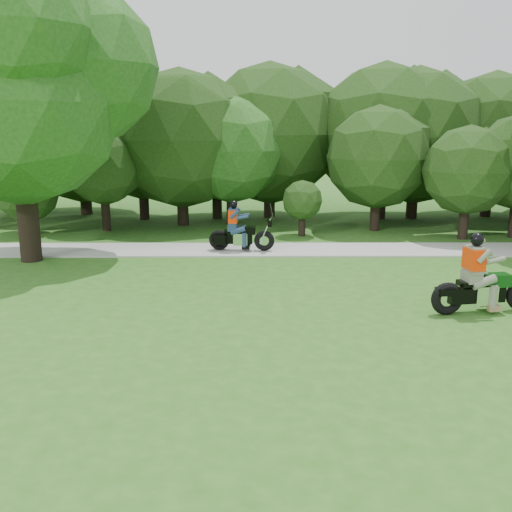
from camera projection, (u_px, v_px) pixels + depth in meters
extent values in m
plane|color=#2A5B1A|center=(398.00, 329.00, 12.52)|extent=(100.00, 100.00, 0.00)
cube|color=#9D9D98|center=(342.00, 250.00, 20.31)|extent=(60.00, 2.20, 0.06)
cylinder|color=black|center=(380.00, 200.00, 27.03)|extent=(0.53, 0.53, 1.80)
sphere|color=#183610|center=(384.00, 134.00, 26.35)|extent=(6.57, 6.57, 6.57)
cylinder|color=black|center=(217.00, 200.00, 27.08)|extent=(0.46, 0.46, 1.80)
sphere|color=#183610|center=(216.00, 145.00, 26.50)|extent=(5.16, 5.16, 5.16)
cylinder|color=black|center=(183.00, 205.00, 25.35)|extent=(0.50, 0.50, 1.80)
sphere|color=#183610|center=(181.00, 139.00, 24.70)|extent=(6.04, 6.04, 6.04)
cylinder|color=black|center=(86.00, 196.00, 28.37)|extent=(0.56, 0.56, 1.80)
sphere|color=#183610|center=(81.00, 130.00, 27.64)|extent=(7.17, 7.17, 7.17)
cylinder|color=black|center=(375.00, 211.00, 24.01)|extent=(0.41, 0.41, 1.66)
sphere|color=#183610|center=(378.00, 158.00, 23.51)|extent=(4.28, 4.28, 4.28)
cylinder|color=black|center=(487.00, 198.00, 27.68)|extent=(0.51, 0.51, 1.80)
sphere|color=#183610|center=(492.00, 137.00, 27.03)|extent=(6.14, 6.14, 6.14)
cylinder|color=black|center=(144.00, 200.00, 26.82)|extent=(0.45, 0.45, 1.80)
sphere|color=#183610|center=(142.00, 146.00, 26.25)|extent=(5.02, 5.02, 5.02)
cylinder|color=black|center=(30.00, 223.00, 23.29)|extent=(0.33, 0.33, 0.94)
sphere|color=#183610|center=(27.00, 191.00, 22.99)|extent=(2.57, 2.57, 2.57)
cylinder|color=black|center=(412.00, 199.00, 27.13)|extent=(0.52, 0.52, 1.80)
sphere|color=#183610|center=(416.00, 136.00, 26.46)|extent=(6.34, 6.34, 6.34)
cylinder|color=black|center=(269.00, 199.00, 27.38)|extent=(0.53, 0.53, 1.80)
sphere|color=#183610|center=(270.00, 134.00, 26.70)|extent=(6.60, 6.60, 6.60)
cylinder|color=black|center=(106.00, 211.00, 23.92)|extent=(0.37, 0.37, 1.65)
sphere|color=#183610|center=(103.00, 166.00, 23.49)|extent=(3.30, 3.30, 3.30)
cylinder|color=black|center=(231.00, 205.00, 25.29)|extent=(0.44, 0.44, 1.80)
sphere|color=#1E4F16|center=(231.00, 149.00, 24.74)|extent=(4.71, 4.71, 4.71)
cylinder|color=black|center=(11.00, 196.00, 28.32)|extent=(0.54, 0.54, 1.80)
sphere|color=#183610|center=(5.00, 133.00, 27.63)|extent=(6.74, 6.74, 6.74)
cylinder|color=black|center=(464.00, 219.00, 22.18)|extent=(0.37, 0.37, 1.56)
sphere|color=#183610|center=(468.00, 170.00, 21.76)|extent=(3.44, 3.44, 3.44)
cylinder|color=black|center=(302.00, 225.00, 22.89)|extent=(0.28, 0.28, 0.92)
sphere|color=#183610|center=(302.00, 200.00, 22.67)|extent=(1.61, 1.61, 1.61)
cylinder|color=black|center=(26.00, 197.00, 18.34)|extent=(0.68, 0.68, 4.20)
sphere|color=#1E4F16|center=(18.00, 104.00, 17.68)|extent=(6.40, 6.40, 6.40)
sphere|color=#1E4F16|center=(79.00, 66.00, 18.20)|extent=(5.12, 5.12, 5.12)
torus|color=black|center=(447.00, 299.00, 13.37)|extent=(0.82, 0.36, 0.79)
cube|color=black|center=(476.00, 295.00, 13.48)|extent=(1.41, 0.50, 0.36)
cube|color=silver|center=(483.00, 294.00, 13.51)|extent=(0.60, 0.47, 0.45)
cube|color=black|center=(497.00, 280.00, 13.49)|extent=(0.64, 0.43, 0.29)
cube|color=black|center=(471.00, 283.00, 13.39)|extent=(0.64, 0.46, 0.11)
cube|color=#5D6552|center=(472.00, 277.00, 13.35)|extent=(0.41, 0.48, 0.27)
cube|color=#5D6552|center=(474.00, 260.00, 13.26)|extent=(0.37, 0.52, 0.64)
cube|color=#FF3105|center=(474.00, 259.00, 13.26)|extent=(0.41, 0.57, 0.50)
sphere|color=black|center=(477.00, 239.00, 13.16)|extent=(0.32, 0.32, 0.32)
torus|color=black|center=(219.00, 240.00, 20.05)|extent=(0.73, 0.26, 0.72)
torus|color=black|center=(264.00, 241.00, 19.93)|extent=(0.73, 0.26, 0.72)
cube|color=black|center=(236.00, 239.00, 19.99)|extent=(1.16, 0.34, 0.33)
cube|color=silver|center=(241.00, 239.00, 19.98)|extent=(0.52, 0.39, 0.41)
cube|color=black|center=(248.00, 230.00, 19.89)|extent=(0.56, 0.35, 0.27)
cube|color=black|center=(233.00, 231.00, 19.94)|extent=(0.56, 0.37, 0.10)
cylinder|color=silver|center=(265.00, 231.00, 19.84)|extent=(0.41, 0.08, 0.92)
cylinder|color=silver|center=(270.00, 218.00, 19.73)|extent=(0.09, 0.66, 0.04)
cube|color=black|center=(220.00, 240.00, 19.81)|extent=(0.44, 0.16, 0.35)
cube|color=black|center=(221.00, 237.00, 20.25)|extent=(0.44, 0.16, 0.35)
cube|color=navy|center=(232.00, 227.00, 19.91)|extent=(0.34, 0.41, 0.25)
cube|color=navy|center=(233.00, 217.00, 19.82)|extent=(0.30, 0.45, 0.58)
cube|color=#FF3105|center=(233.00, 216.00, 19.82)|extent=(0.34, 0.50, 0.45)
sphere|color=black|center=(234.00, 204.00, 19.72)|extent=(0.29, 0.29, 0.29)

